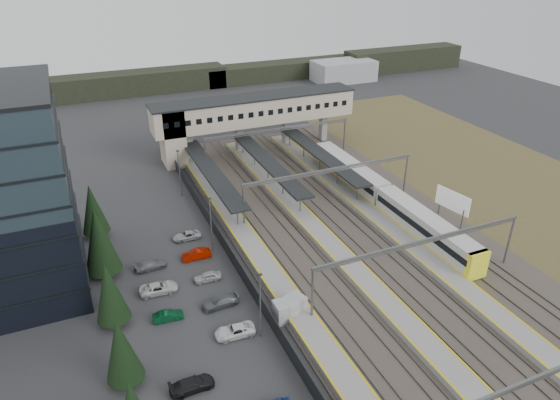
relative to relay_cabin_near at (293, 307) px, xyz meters
name	(u,v)px	position (x,y,z in m)	size (l,w,h in m)	color
ground	(297,277)	(3.44, 6.19, -1.14)	(220.00, 220.00, 0.00)	#2B2B2D
conifer_row	(113,311)	(-18.56, 2.33, 3.69)	(4.42, 49.82, 9.50)	black
car_park	(212,338)	(-9.55, -0.61, -0.54)	(10.66, 44.56, 1.27)	maroon
lampposts	(232,257)	(-4.56, 7.44, 3.19)	(0.50, 53.25, 8.07)	slate
fence	(235,261)	(-3.06, 11.19, -0.14)	(0.08, 90.00, 2.00)	#26282B
relay_cabin_near	(293,307)	(0.00, 0.00, 0.00)	(3.24, 2.78, 2.28)	#A0A3A5
relay_cabin_far	(285,311)	(-1.03, -0.30, -0.01)	(2.48, 2.07, 2.27)	#A0A3A5
rail_corridor	(343,240)	(12.78, 11.19, -0.85)	(34.00, 90.00, 0.92)	#3E3830
canopies	(268,162)	(10.44, 33.19, 2.78)	(23.10, 30.00, 3.28)	black
footbridge	(242,114)	(11.15, 48.19, 6.79)	(40.40, 6.40, 11.20)	#BDAA91
gantries	(370,207)	(15.44, 9.19, 4.85)	(28.40, 62.28, 7.17)	slate
train	(385,198)	(23.44, 17.02, 0.98)	(2.96, 41.15, 3.73)	beige
billboard	(452,202)	(30.33, 9.85, 2.25)	(1.28, 5.88, 5.06)	slate
scrub_east	(531,196)	(48.44, 11.19, -1.11)	(34.00, 120.00, 0.06)	#4D4327
treeline_far	(237,75)	(27.25, 98.47, 1.81)	(170.00, 19.00, 7.00)	black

